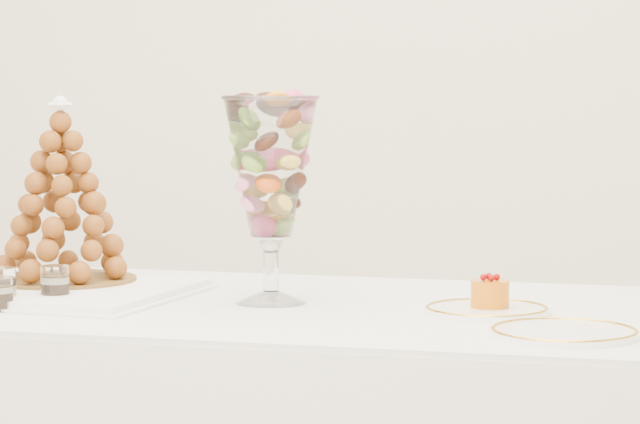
# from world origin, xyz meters

# --- Properties ---
(lace_tray) EXTENTS (0.63, 0.51, 0.02)m
(lace_tray) POSITION_xyz_m (-0.48, 0.16, 0.81)
(lace_tray) COLOR white
(lace_tray) RESTS_ON buffet_table
(macaron_vase) EXTENTS (0.18, 0.18, 0.39)m
(macaron_vase) POSITION_xyz_m (0.00, 0.15, 1.06)
(macaron_vase) COLOR white
(macaron_vase) RESTS_ON buffet_table
(cake_plate) EXTENTS (0.23, 0.23, 0.01)m
(cake_plate) POSITION_xyz_m (0.41, 0.10, 0.81)
(cake_plate) COLOR white
(cake_plate) RESTS_ON buffet_table
(spare_plate) EXTENTS (0.25, 0.25, 0.01)m
(spare_plate) POSITION_xyz_m (0.56, -0.12, 0.81)
(spare_plate) COLOR white
(spare_plate) RESTS_ON buffet_table
(verrine_b) EXTENTS (0.06, 0.06, 0.07)m
(verrine_b) POSITION_xyz_m (-0.49, 0.01, 0.84)
(verrine_b) COLOR white
(verrine_b) RESTS_ON buffet_table
(verrine_c) EXTENTS (0.06, 0.06, 0.07)m
(verrine_c) POSITION_xyz_m (-0.40, 0.05, 0.84)
(verrine_c) COLOR white
(verrine_c) RESTS_ON buffet_table
(verrine_e) EXTENTS (0.06, 0.06, 0.06)m
(verrine_e) POSITION_xyz_m (-0.46, -0.05, 0.84)
(verrine_e) COLOR white
(verrine_e) RESTS_ON buffet_table
(croquembouche) EXTENTS (0.30, 0.30, 0.37)m
(croquembouche) POSITION_xyz_m (-0.45, 0.24, 1.00)
(croquembouche) COLOR brown
(croquembouche) RESTS_ON lace_tray
(mousse_cake) EXTENTS (0.07, 0.07, 0.06)m
(mousse_cake) POSITION_xyz_m (0.42, 0.11, 0.84)
(mousse_cake) COLOR #CF6609
(mousse_cake) RESTS_ON cake_plate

